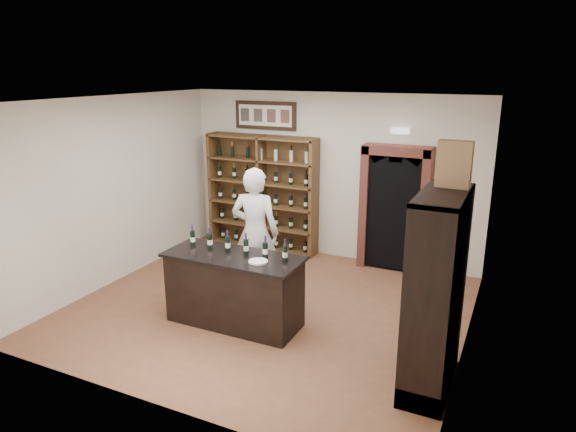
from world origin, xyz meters
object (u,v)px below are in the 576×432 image
at_px(wine_crate, 454,164).
at_px(counter_bottle_0, 193,238).
at_px(wine_shelf, 263,193).
at_px(tasting_counter, 234,290).
at_px(side_cabinet, 436,323).
at_px(shopkeeper, 255,233).

bearing_deg(wine_crate, counter_bottle_0, -179.82).
bearing_deg(wine_shelf, wine_crate, -37.60).
height_order(tasting_counter, side_cabinet, side_cabinet).
xyz_separation_m(tasting_counter, side_cabinet, (2.72, -0.30, 0.26)).
xyz_separation_m(shopkeeper, wine_crate, (2.92, -0.98, 1.44)).
height_order(wine_shelf, shopkeeper, wine_shelf).
height_order(side_cabinet, wine_crate, wine_crate).
relative_size(wine_shelf, side_cabinet, 1.00).
bearing_deg(side_cabinet, wine_shelf, 139.79).
height_order(shopkeeper, wine_crate, wine_crate).
relative_size(side_cabinet, wine_crate, 4.47).
height_order(side_cabinet, shopkeeper, side_cabinet).
distance_m(tasting_counter, shopkeeper, 1.11).
distance_m(tasting_counter, wine_crate, 3.35).
bearing_deg(tasting_counter, shopkeeper, 101.27).
xyz_separation_m(counter_bottle_0, side_cabinet, (3.44, -0.40, -0.35)).
bearing_deg(wine_crate, shopkeeper, 163.60).
bearing_deg(wine_crate, wine_shelf, 144.50).
distance_m(shopkeeper, wine_crate, 3.40).
xyz_separation_m(counter_bottle_0, shopkeeper, (0.53, 0.86, -0.10)).
relative_size(wine_shelf, wine_crate, 4.47).
bearing_deg(wine_shelf, counter_bottle_0, -82.35).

